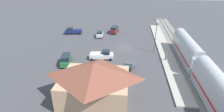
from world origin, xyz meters
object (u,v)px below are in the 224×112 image
object	(u,v)px
pickup_navy	(73,31)
light_pole_near_platform	(156,33)
passenger_train	(221,95)
pedestrian_on_platform	(166,56)
pickup_white	(102,55)
sedan_silver	(100,34)
station_building	(95,80)
suv_maroon	(114,29)
suv_green	(66,59)
pickup_charcoal	(128,69)

from	to	relation	value
pickup_navy	light_pole_near_platform	world-z (taller)	light_pole_near_platform
passenger_train	pedestrian_on_platform	xyz separation A→B (m)	(4.74, -15.88, -1.58)
pedestrian_on_platform	pickup_navy	size ratio (longest dim) A/B	0.30
passenger_train	pickup_navy	distance (m)	46.17
pickup_white	sedan_silver	size ratio (longest dim) A/B	1.21
passenger_train	light_pole_near_platform	distance (m)	21.87
passenger_train	station_building	xyz separation A→B (m)	(18.00, -1.11, 0.39)
station_building	suv_maroon	size ratio (longest dim) A/B	2.15
pickup_white	suv_green	bearing A→B (deg)	24.96
pedestrian_on_platform	sedan_silver	xyz separation A→B (m)	(17.71, -15.54, -0.40)
pickup_navy	pedestrian_on_platform	bearing A→B (deg)	146.92
pickup_white	sedan_silver	xyz separation A→B (m)	(3.25, -15.98, -0.15)
pickup_white	light_pole_near_platform	distance (m)	14.04
suv_green	sedan_silver	size ratio (longest dim) A/B	1.13
pickup_white	suv_green	distance (m)	8.11
suv_maroon	passenger_train	bearing A→B (deg)	116.96
sedan_silver	light_pole_near_platform	world-z (taller)	light_pole_near_platform
suv_green	suv_maroon	bearing A→B (deg)	-108.80
light_pole_near_platform	pickup_white	bearing A→B (deg)	22.89
suv_green	light_pole_near_platform	distance (m)	21.92
pickup_charcoal	sedan_silver	world-z (taller)	pickup_charcoal
station_building	pickup_white	size ratio (longest dim) A/B	1.98
suv_green	pickup_charcoal	size ratio (longest dim) A/B	0.92
station_building	pedestrian_on_platform	distance (m)	19.94
suv_maroon	station_building	bearing A→B (deg)	90.59
sedan_silver	station_building	bearing A→B (deg)	98.36
pedestrian_on_platform	passenger_train	bearing A→B (deg)	106.63
passenger_train	suv_maroon	xyz separation A→B (m)	(18.36, -36.10, -1.71)
pickup_white	passenger_train	bearing A→B (deg)	141.20
station_building	suv_green	xyz separation A→B (m)	(8.56, -10.90, -2.10)
pedestrian_on_platform	light_pole_near_platform	size ratio (longest dim) A/B	0.21
pedestrian_on_platform	pickup_charcoal	size ratio (longest dim) A/B	0.30
station_building	pickup_navy	size ratio (longest dim) A/B	1.95
pedestrian_on_platform	suv_green	distance (m)	22.16
pickup_charcoal	light_pole_near_platform	size ratio (longest dim) A/B	0.71
pickup_navy	light_pole_near_platform	xyz separation A→B (m)	(-24.95, 12.80, 3.98)
suv_maroon	pickup_charcoal	xyz separation A→B (m)	(-5.32, 26.59, -0.12)
pickup_white	suv_maroon	xyz separation A→B (m)	(-0.84, -20.67, 0.12)
passenger_train	suv_maroon	distance (m)	40.54
light_pole_near_platform	pickup_navy	bearing A→B (deg)	-27.15
sedan_silver	light_pole_near_platform	xyz separation A→B (m)	(-15.65, 10.75, 4.13)
pickup_white	pickup_navy	distance (m)	21.96
station_building	suv_green	bearing A→B (deg)	-51.85
pickup_charcoal	sedan_silver	size ratio (longest dim) A/B	1.22
pedestrian_on_platform	pickup_charcoal	distance (m)	10.46
pickup_white	suv_maroon	bearing A→B (deg)	-92.34
suv_maroon	pickup_charcoal	world-z (taller)	suv_maroon
pickup_navy	suv_green	bearing A→B (deg)	103.59
pickup_white	light_pole_near_platform	size ratio (longest dim) A/B	0.70
station_building	light_pole_near_platform	size ratio (longest dim) A/B	1.38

